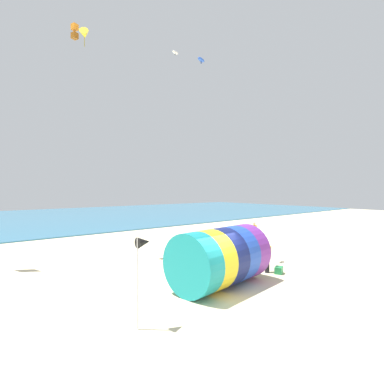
% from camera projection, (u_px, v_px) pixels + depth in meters
% --- Properties ---
extents(ground_plane, '(120.00, 120.00, 0.00)m').
position_uv_depth(ground_plane, '(223.00, 298.00, 12.17)').
color(ground_plane, beige).
extents(sea, '(120.00, 40.00, 0.10)m').
position_uv_depth(sea, '(23.00, 219.00, 42.75)').
color(sea, teal).
rests_on(sea, ground).
extents(giant_inflatable_tube, '(4.94, 3.22, 2.65)m').
position_uv_depth(giant_inflatable_tube, '(220.00, 257.00, 13.64)').
color(giant_inflatable_tube, teal).
rests_on(giant_inflatable_tube, ground).
extents(kite_handler, '(0.24, 0.37, 1.66)m').
position_uv_depth(kite_handler, '(267.00, 257.00, 15.86)').
color(kite_handler, black).
rests_on(kite_handler, ground).
extents(kite_yellow_delta, '(0.77, 0.84, 1.04)m').
position_uv_depth(kite_yellow_delta, '(84.00, 34.00, 16.77)').
color(kite_yellow_delta, yellow).
extents(kite_white_parafoil, '(0.70, 0.40, 0.37)m').
position_uv_depth(kite_white_parafoil, '(175.00, 52.00, 23.08)').
color(kite_white_parafoil, white).
extents(kite_blue_parafoil, '(0.75, 0.51, 0.38)m').
position_uv_depth(kite_blue_parafoil, '(201.00, 60.00, 18.21)').
color(kite_blue_parafoil, blue).
extents(kite_orange_box, '(0.44, 0.44, 0.99)m').
position_uv_depth(kite_orange_box, '(75.00, 31.00, 19.09)').
color(kite_orange_box, orange).
extents(bystander_near_water, '(0.42, 0.38, 1.69)m').
position_uv_depth(bystander_near_water, '(254.00, 232.00, 24.48)').
color(bystander_near_water, '#726651').
rests_on(bystander_near_water, ground).
extents(beach_flag, '(0.47, 0.36, 2.92)m').
position_uv_depth(beach_flag, '(143.00, 247.00, 9.56)').
color(beach_flag, silver).
rests_on(beach_flag, ground).
extents(cooler_box, '(0.62, 0.53, 0.36)m').
position_uv_depth(cooler_box, '(279.00, 270.00, 15.67)').
color(cooler_box, '#268C4C').
rests_on(cooler_box, ground).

